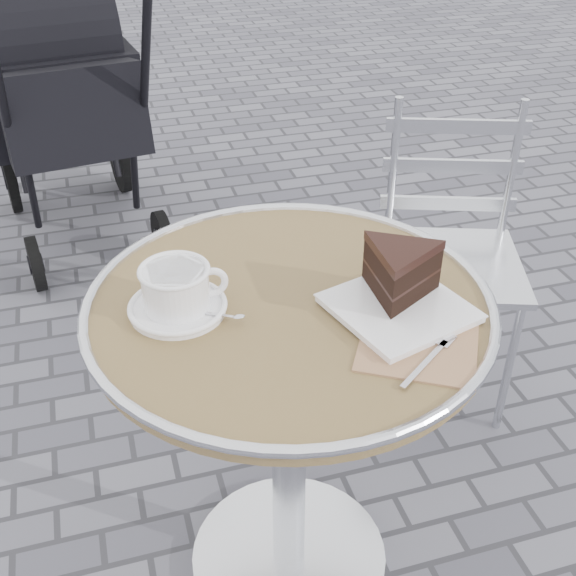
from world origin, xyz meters
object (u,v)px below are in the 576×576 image
object	(u,v)px
cappuccino_set	(178,292)
bistro_chair	(450,221)
cake_plate_set	(400,280)
baby_stroller	(62,105)
cafe_table	(289,373)

from	to	relation	value
cappuccino_set	bistro_chair	bearing A→B (deg)	32.49
cake_plate_set	bistro_chair	bearing A→B (deg)	37.75
cake_plate_set	baby_stroller	distance (m)	1.92
cappuccino_set	cake_plate_set	distance (m)	0.37
cafe_table	cappuccino_set	bearing A→B (deg)	172.35
bistro_chair	baby_stroller	xyz separation A→B (m)	(-0.97, 1.23, -0.00)
cafe_table	bistro_chair	distance (m)	0.81
cafe_table	cake_plate_set	bearing A→B (deg)	-20.17
baby_stroller	cake_plate_set	bearing A→B (deg)	-81.53
cappuccino_set	bistro_chair	distance (m)	0.98
cappuccino_set	cake_plate_set	world-z (taller)	cake_plate_set
cafe_table	baby_stroller	xyz separation A→B (m)	(-0.36, 1.76, -0.06)
cafe_table	bistro_chair	world-z (taller)	bistro_chair
cake_plate_set	baby_stroller	size ratio (longest dim) A/B	0.30
cake_plate_set	bistro_chair	xyz separation A→B (m)	(0.44, 0.60, -0.27)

